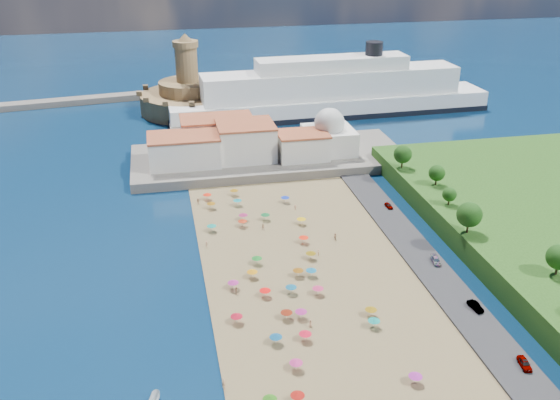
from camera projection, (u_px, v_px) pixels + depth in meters
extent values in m
plane|color=#071938|center=(285.00, 278.00, 141.67)|extent=(700.00, 700.00, 0.00)
cube|color=#59544C|center=(269.00, 158.00, 207.97)|extent=(90.00, 36.00, 3.00)
cube|color=#59544C|center=(195.00, 131.00, 235.32)|extent=(18.00, 70.00, 2.40)
cube|color=silver|center=(184.00, 151.00, 196.83)|extent=(22.00, 14.00, 9.00)
cube|color=silver|center=(246.00, 142.00, 201.83)|extent=(18.00, 16.00, 11.00)
cube|color=silver|center=(302.00, 146.00, 202.15)|extent=(16.00, 12.00, 8.00)
cube|color=silver|center=(217.00, 133.00, 211.29)|extent=(24.00, 14.00, 10.00)
cube|color=silver|center=(329.00, 140.00, 207.54)|extent=(16.00, 16.00, 8.00)
sphere|color=silver|center=(329.00, 123.00, 205.05)|extent=(10.00, 10.00, 10.00)
cylinder|color=silver|center=(330.00, 112.00, 203.48)|extent=(1.20, 1.20, 1.60)
cylinder|color=olive|center=(189.00, 102.00, 260.91)|extent=(40.00, 40.00, 8.00)
cylinder|color=olive|center=(188.00, 87.00, 258.22)|extent=(24.00, 24.00, 5.00)
cylinder|color=olive|center=(186.00, 64.00, 254.28)|extent=(9.00, 9.00, 14.00)
cylinder|color=olive|center=(185.00, 44.00, 250.89)|extent=(10.40, 10.40, 2.40)
cone|color=olive|center=(185.00, 37.00, 249.77)|extent=(6.00, 6.00, 3.00)
cube|color=black|center=(330.00, 112.00, 258.40)|extent=(133.87, 24.37, 2.14)
cube|color=white|center=(331.00, 105.00, 257.20)|extent=(132.86, 23.93, 7.94)
cube|color=white|center=(331.00, 83.00, 253.36)|extent=(106.30, 19.50, 10.58)
cube|color=white|center=(332.00, 64.00, 250.07)|extent=(62.12, 14.46, 5.29)
cylinder|color=black|center=(374.00, 48.00, 251.62)|extent=(7.05, 7.05, 5.29)
cylinder|color=gray|center=(297.00, 398.00, 104.54)|extent=(0.07, 0.07, 2.00)
cone|color=#A2130D|center=(298.00, 394.00, 104.16)|extent=(2.50, 2.50, 0.60)
cylinder|color=gray|center=(265.00, 293.00, 133.78)|extent=(0.07, 0.07, 2.00)
cone|color=#FF0C0B|center=(265.00, 289.00, 133.41)|extent=(2.50, 2.50, 0.60)
cylinder|color=gray|center=(257.00, 261.00, 146.37)|extent=(0.07, 0.07, 2.00)
cone|color=#147020|center=(257.00, 257.00, 146.00)|extent=(2.50, 2.50, 0.60)
cylinder|color=gray|center=(318.00, 291.00, 134.54)|extent=(0.07, 0.07, 2.00)
cone|color=#C82A5E|center=(318.00, 287.00, 134.17)|extent=(2.50, 2.50, 0.60)
cylinder|color=gray|center=(237.00, 319.00, 125.13)|extent=(0.07, 0.07, 2.00)
cone|color=#A90D22|center=(237.00, 315.00, 124.76)|extent=(2.50, 2.50, 0.60)
cylinder|color=gray|center=(301.00, 221.00, 165.32)|extent=(0.07, 0.07, 2.00)
cone|color=#E6B30C|center=(301.00, 218.00, 164.95)|extent=(2.50, 2.50, 0.60)
cylinder|color=gray|center=(265.00, 217.00, 167.66)|extent=(0.07, 0.07, 2.00)
cone|color=#11642D|center=(265.00, 214.00, 167.29)|extent=(2.50, 2.50, 0.60)
cylinder|color=gray|center=(243.00, 217.00, 167.57)|extent=(0.07, 0.07, 2.00)
cone|color=#972053|center=(243.00, 214.00, 167.20)|extent=(2.50, 2.50, 0.60)
cylinder|color=gray|center=(211.00, 206.00, 174.19)|extent=(0.07, 0.07, 2.00)
cone|color=#8D590C|center=(211.00, 203.00, 173.82)|extent=(2.50, 2.50, 0.60)
cylinder|color=gray|center=(234.00, 192.00, 182.52)|extent=(0.07, 0.07, 2.00)
cone|color=#8A5E0C|center=(234.00, 190.00, 182.15)|extent=(2.50, 2.50, 0.60)
cylinder|color=gray|center=(286.00, 315.00, 126.37)|extent=(0.07, 0.07, 2.00)
cone|color=maroon|center=(287.00, 311.00, 126.00)|extent=(2.50, 2.50, 0.60)
cylinder|color=gray|center=(285.00, 200.00, 177.97)|extent=(0.07, 0.07, 2.00)
cone|color=#0E2ABC|center=(285.00, 197.00, 177.60)|extent=(2.50, 2.50, 0.60)
cylinder|color=gray|center=(371.00, 312.00, 127.28)|extent=(0.07, 0.07, 2.00)
cone|color=#8C670C|center=(371.00, 308.00, 126.91)|extent=(2.50, 2.50, 0.60)
cylinder|color=gray|center=(252.00, 274.00, 140.79)|extent=(0.07, 0.07, 2.00)
cone|color=orange|center=(252.00, 271.00, 140.42)|extent=(2.50, 2.50, 0.60)
cylinder|color=gray|center=(233.00, 285.00, 136.65)|extent=(0.07, 0.07, 2.00)
cone|color=#A3237C|center=(233.00, 281.00, 136.28)|extent=(2.50, 2.50, 0.60)
cylinder|color=gray|center=(304.00, 240.00, 155.82)|extent=(0.07, 0.07, 2.00)
cone|color=#FF250B|center=(304.00, 237.00, 155.45)|extent=(2.50, 2.50, 0.60)
cylinder|color=gray|center=(296.00, 365.00, 112.17)|extent=(0.07, 0.07, 2.00)
cone|color=#BA276E|center=(296.00, 361.00, 111.80)|extent=(2.50, 2.50, 0.60)
cylinder|color=gray|center=(207.00, 197.00, 179.81)|extent=(0.07, 0.07, 2.00)
cone|color=red|center=(207.00, 194.00, 179.43)|extent=(2.50, 2.50, 0.60)
cone|color=#266C13|center=(270.00, 398.00, 103.32)|extent=(2.50, 2.50, 0.60)
cylinder|color=gray|center=(212.00, 228.00, 161.67)|extent=(0.07, 0.07, 2.00)
cone|color=#0E8374|center=(212.00, 225.00, 161.30)|extent=(2.50, 2.50, 0.60)
cylinder|color=gray|center=(298.00, 273.00, 141.36)|extent=(0.07, 0.07, 2.00)
cone|color=#7E480B|center=(298.00, 269.00, 140.99)|extent=(2.50, 2.50, 0.60)
cylinder|color=gray|center=(276.00, 340.00, 119.03)|extent=(0.07, 0.07, 2.00)
cone|color=navy|center=(276.00, 336.00, 118.66)|extent=(2.50, 2.50, 0.60)
cylinder|color=gray|center=(374.00, 323.00, 123.80)|extent=(0.07, 0.07, 2.00)
cone|color=#0F8A7E|center=(374.00, 319.00, 123.43)|extent=(2.50, 2.50, 0.60)
cylinder|color=gray|center=(305.00, 336.00, 119.90)|extent=(0.07, 0.07, 2.00)
cone|color=red|center=(305.00, 333.00, 119.53)|extent=(2.50, 2.50, 0.60)
cylinder|color=gray|center=(301.00, 314.00, 126.63)|extent=(0.07, 0.07, 2.00)
cone|color=#A22276|center=(301.00, 310.00, 126.25)|extent=(2.50, 2.50, 0.60)
cylinder|color=gray|center=(243.00, 223.00, 164.18)|extent=(0.07, 0.07, 2.00)
cone|color=#BA2B0E|center=(242.00, 220.00, 163.81)|extent=(2.50, 2.50, 0.60)
cylinder|color=gray|center=(415.00, 379.00, 108.87)|extent=(0.07, 0.07, 2.00)
cone|color=#A12295|center=(416.00, 375.00, 108.50)|extent=(2.50, 2.50, 0.60)
cylinder|color=gray|center=(311.00, 273.00, 141.38)|extent=(0.07, 0.07, 2.00)
cone|color=#106593|center=(311.00, 269.00, 141.00)|extent=(2.50, 2.50, 0.60)
cylinder|color=gray|center=(237.00, 202.00, 176.13)|extent=(0.07, 0.07, 2.00)
cone|color=teal|center=(237.00, 200.00, 175.75)|extent=(2.50, 2.50, 0.60)
cylinder|color=gray|center=(291.00, 290.00, 134.99)|extent=(0.07, 0.07, 2.00)
cone|color=#0D557C|center=(291.00, 286.00, 134.62)|extent=(2.50, 2.50, 0.60)
cylinder|color=gray|center=(311.00, 256.00, 148.52)|extent=(0.07, 0.07, 2.00)
cone|color=#7C600B|center=(311.00, 252.00, 148.15)|extent=(2.50, 2.50, 0.60)
imported|color=tan|center=(263.00, 226.00, 162.78)|extent=(0.87, 0.68, 1.76)
imported|color=tan|center=(223.00, 383.00, 108.11)|extent=(0.76, 0.63, 1.79)
imported|color=tan|center=(335.00, 236.00, 157.74)|extent=(1.30, 1.67, 1.77)
imported|color=tan|center=(237.00, 290.00, 134.89)|extent=(0.87, 1.00, 1.77)
imported|color=tan|center=(198.00, 201.00, 177.45)|extent=(1.13, 0.88, 1.79)
imported|color=tan|center=(318.00, 253.00, 149.99)|extent=(0.62, 0.76, 1.79)
imported|color=tan|center=(311.00, 323.00, 124.04)|extent=(0.95, 0.78, 1.66)
imported|color=tan|center=(207.00, 244.00, 154.18)|extent=(1.10, 0.75, 1.57)
imported|color=tan|center=(295.00, 208.00, 173.44)|extent=(1.25, 1.08, 1.68)
imported|color=white|center=(154.00, 400.00, 104.70)|extent=(2.60, 4.41, 1.60)
imported|color=gray|center=(389.00, 206.00, 174.04)|extent=(1.65, 3.64, 1.21)
imported|color=gray|center=(475.00, 306.00, 128.98)|extent=(2.12, 4.42, 1.40)
imported|color=gray|center=(436.00, 260.00, 146.24)|extent=(2.48, 4.67, 1.29)
imported|color=gray|center=(525.00, 363.00, 112.44)|extent=(2.31, 4.37, 1.42)
cylinder|color=#382314|center=(557.00, 268.00, 130.99)|extent=(0.50, 0.50, 3.02)
sphere|color=#14380F|center=(559.00, 257.00, 129.87)|extent=(5.43, 5.43, 5.43)
cylinder|color=#382314|center=(468.00, 226.00, 148.48)|extent=(0.50, 0.50, 3.38)
sphere|color=#14380F|center=(469.00, 215.00, 147.22)|extent=(6.09, 6.09, 6.09)
cylinder|color=#382314|center=(449.00, 201.00, 163.21)|extent=(0.50, 0.50, 2.08)
sphere|color=#14380F|center=(449.00, 194.00, 162.44)|extent=(3.75, 3.75, 3.75)
cylinder|color=#382314|center=(436.00, 180.00, 175.17)|extent=(0.50, 0.50, 2.57)
sphere|color=#14380F|center=(437.00, 173.00, 174.22)|extent=(4.62, 4.62, 4.62)
cylinder|color=#382314|center=(402.00, 163.00, 187.11)|extent=(0.50, 0.50, 3.06)
sphere|color=#14380F|center=(403.00, 154.00, 185.97)|extent=(5.51, 5.51, 5.51)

